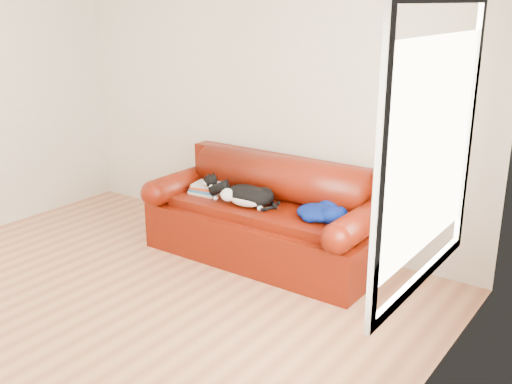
# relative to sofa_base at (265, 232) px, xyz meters

# --- Properties ---
(ground) EXTENTS (4.50, 4.50, 0.00)m
(ground) POSITION_rel_sofa_base_xyz_m (-0.40, -1.49, -0.24)
(ground) COLOR #995A3D
(ground) RESTS_ON ground
(room_shell) EXTENTS (4.52, 4.02, 2.61)m
(room_shell) POSITION_rel_sofa_base_xyz_m (-0.28, -1.48, 1.43)
(room_shell) COLOR beige
(room_shell) RESTS_ON ground
(sofa_base) EXTENTS (2.10, 0.90, 0.50)m
(sofa_base) POSITION_rel_sofa_base_xyz_m (0.00, 0.00, 0.00)
(sofa_base) COLOR #420F02
(sofa_base) RESTS_ON ground
(sofa_back) EXTENTS (2.10, 1.01, 0.88)m
(sofa_back) POSITION_rel_sofa_base_xyz_m (0.00, 0.24, 0.30)
(sofa_back) COLOR #420F02
(sofa_back) RESTS_ON ground
(book_stack) EXTENTS (0.29, 0.25, 0.10)m
(book_stack) POSITION_rel_sofa_base_xyz_m (-0.61, -0.06, 0.31)
(book_stack) COLOR beige
(book_stack) RESTS_ON sofa_base
(cat) EXTENTS (0.64, 0.40, 0.23)m
(cat) POSITION_rel_sofa_base_xyz_m (-0.11, -0.13, 0.35)
(cat) COLOR black
(cat) RESTS_ON sofa_base
(blanket) EXTENTS (0.48, 0.38, 0.14)m
(blanket) POSITION_rel_sofa_base_xyz_m (0.57, -0.04, 0.32)
(blanket) COLOR #020249
(blanket) RESTS_ON sofa_base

